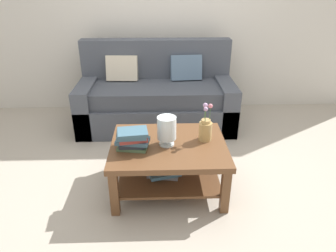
{
  "coord_description": "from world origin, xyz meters",
  "views": [
    {
      "loc": [
        -0.1,
        -2.75,
        1.79
      ],
      "look_at": [
        -0.02,
        -0.26,
        0.56
      ],
      "focal_mm": 32.62,
      "sensor_mm": 36.0,
      "label": 1
    }
  ],
  "objects": [
    {
      "name": "ground_plane",
      "position": [
        0.0,
        0.0,
        0.0
      ],
      "size": [
        10.0,
        10.0,
        0.0
      ],
      "primitive_type": "plane",
      "color": "#ADA393"
    },
    {
      "name": "flower_pitcher",
      "position": [
        0.31,
        -0.35,
        0.57
      ],
      "size": [
        0.12,
        0.12,
        0.34
      ],
      "color": "tan",
      "rests_on": "coffee_table"
    },
    {
      "name": "couch",
      "position": [
        -0.12,
        1.0,
        0.36
      ],
      "size": [
        1.96,
        0.9,
        1.06
      ],
      "color": "#474C56",
      "rests_on": "ground"
    },
    {
      "name": "coffee_table",
      "position": [
        -0.02,
        -0.41,
        0.33
      ],
      "size": [
        1.02,
        0.82,
        0.46
      ],
      "color": "brown",
      "rests_on": "ground"
    },
    {
      "name": "glass_hurricane_vase",
      "position": [
        -0.03,
        -0.43,
        0.61
      ],
      "size": [
        0.17,
        0.17,
        0.26
      ],
      "color": "silver",
      "rests_on": "coffee_table"
    },
    {
      "name": "book_stack_main",
      "position": [
        -0.33,
        -0.48,
        0.55
      ],
      "size": [
        0.3,
        0.23,
        0.18
      ],
      "color": "#51704C",
      "rests_on": "coffee_table"
    },
    {
      "name": "back_wall",
      "position": [
        0.0,
        1.65,
        1.35
      ],
      "size": [
        6.4,
        0.12,
        2.7
      ],
      "primitive_type": "cube",
      "color": "beige",
      "rests_on": "ground"
    }
  ]
}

